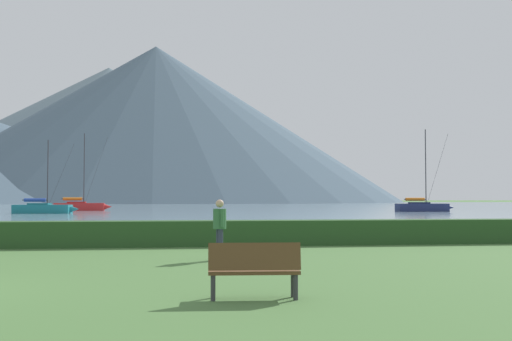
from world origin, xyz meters
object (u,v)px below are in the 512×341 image
sailboat_slip_0 (423,207)px  sailboat_slip_6 (80,206)px  park_bench_near_path (254,268)px  person_seated_viewer (220,224)px  sailboat_slip_2 (43,208)px

sailboat_slip_0 → sailboat_slip_6: 45.71m
park_bench_near_path → person_seated_viewer: 7.00m
sailboat_slip_2 → sailboat_slip_6: sailboat_slip_6 is taller
sailboat_slip_6 → person_seated_viewer: bearing=-82.6°
person_seated_viewer → park_bench_near_path: bearing=-101.6°
sailboat_slip_2 → person_seated_viewer: bearing=-69.2°
sailboat_slip_6 → park_bench_near_path: bearing=-83.4°
sailboat_slip_6 → park_bench_near_path: sailboat_slip_6 is taller
sailboat_slip_2 → person_seated_viewer: (14.44, -57.37, 0.39)m
sailboat_slip_0 → park_bench_near_path: 75.31m
sailboat_slip_0 → person_seated_viewer: (-31.57, -61.36, 0.34)m
sailboat_slip_6 → sailboat_slip_0: bearing=-18.0°
sailboat_slip_0 → person_seated_viewer: bearing=-115.2°
park_bench_near_path → sailboat_slip_2: bearing=106.9°
sailboat_slip_6 → park_bench_near_path: size_ratio=6.81×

